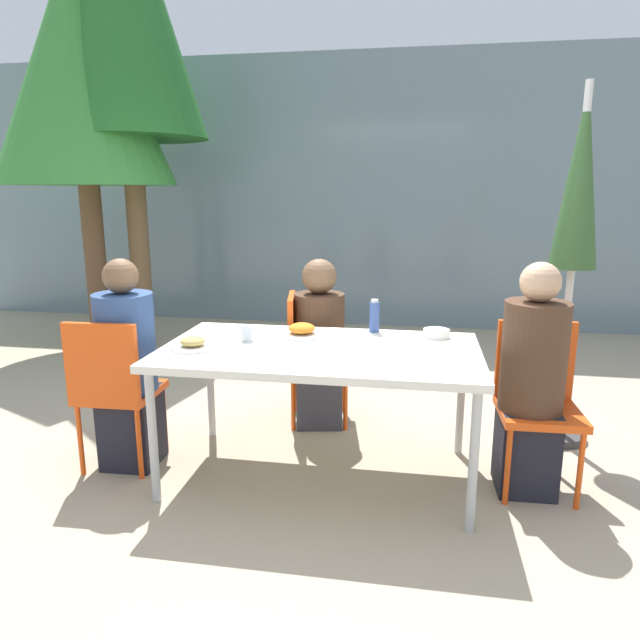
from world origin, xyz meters
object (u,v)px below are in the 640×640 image
(chair_left, at_px, (113,383))
(bottle, at_px, (374,316))
(chair_right, at_px, (537,393))
(person_far, at_px, (319,347))
(person_left, at_px, (128,370))
(person_right, at_px, (531,386))
(drinking_cup, at_px, (247,333))
(tree_behind_right, at_px, (79,71))
(chair_far, at_px, (307,348))
(salad_bowl, at_px, (436,333))
(closed_umbrella, at_px, (578,203))

(chair_left, height_order, bottle, bottle)
(chair_right, xyz_separation_m, person_far, (-1.25, 0.60, 0.02))
(person_left, distance_m, person_right, 2.16)
(person_right, bearing_deg, chair_right, -121.94)
(drinking_cup, distance_m, tree_behind_right, 3.59)
(chair_right, distance_m, tree_behind_right, 4.79)
(person_far, distance_m, drinking_cup, 0.74)
(chair_left, distance_m, person_right, 2.21)
(chair_far, relative_size, tree_behind_right, 0.24)
(person_right, xyz_separation_m, bottle, (-0.83, 0.36, 0.25))
(person_far, bearing_deg, salad_bowl, 52.48)
(chair_right, xyz_separation_m, closed_umbrella, (0.26, 0.61, 0.96))
(drinking_cup, distance_m, salad_bowl, 1.06)
(chair_left, relative_size, chair_right, 1.00)
(chair_left, xyz_separation_m, person_far, (1.00, 0.83, 0.02))
(chair_right, height_order, closed_umbrella, closed_umbrella)
(chair_left, xyz_separation_m, person_left, (0.05, 0.08, 0.05))
(person_right, height_order, drinking_cup, person_right)
(tree_behind_right, bearing_deg, person_far, -31.88)
(person_left, height_order, bottle, person_left)
(chair_right, bearing_deg, salad_bowl, -24.45)
(tree_behind_right, bearing_deg, person_left, -56.30)
(person_left, xyz_separation_m, bottle, (1.33, 0.43, 0.26))
(closed_umbrella, relative_size, drinking_cup, 24.69)
(person_left, relative_size, chair_right, 1.36)
(closed_umbrella, bearing_deg, salad_bowl, -153.13)
(person_left, height_order, chair_right, person_left)
(chair_left, xyz_separation_m, tree_behind_right, (-1.48, 2.38, 2.09))
(chair_right, relative_size, drinking_cup, 10.02)
(chair_right, distance_m, person_right, 0.11)
(chair_left, height_order, closed_umbrella, closed_umbrella)
(closed_umbrella, xyz_separation_m, bottle, (-1.14, -0.33, -0.65))
(bottle, bearing_deg, person_far, 139.97)
(chair_right, bearing_deg, person_right, 58.06)
(closed_umbrella, bearing_deg, chair_right, -113.32)
(bottle, xyz_separation_m, tree_behind_right, (-2.86, 1.86, 1.78))
(closed_umbrella, relative_size, salad_bowl, 14.33)
(salad_bowl, bearing_deg, closed_umbrella, 26.87)
(chair_right, relative_size, person_far, 0.78)
(person_far, xyz_separation_m, tree_behind_right, (-2.48, 1.54, 2.07))
(chair_right, bearing_deg, person_left, 2.12)
(bottle, bearing_deg, drinking_cup, -154.60)
(chair_right, height_order, chair_far, same)
(bottle, distance_m, salad_bowl, 0.37)
(person_left, bearing_deg, salad_bowl, 10.41)
(drinking_cup, xyz_separation_m, salad_bowl, (1.03, 0.26, -0.02))
(person_right, distance_m, closed_umbrella, 1.18)
(tree_behind_right, bearing_deg, bottle, -33.06)
(person_left, bearing_deg, chair_right, 2.04)
(chair_far, distance_m, person_far, 0.10)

